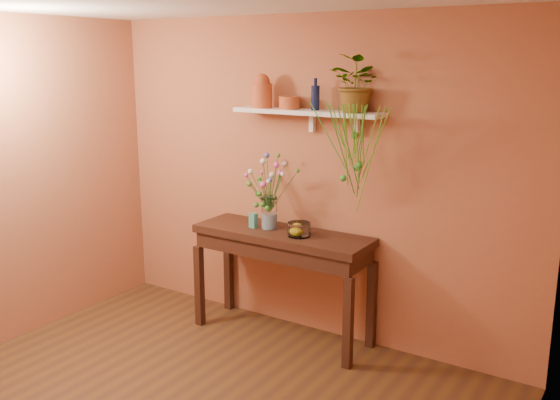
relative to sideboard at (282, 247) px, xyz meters
The scene contains 13 objects.
room 1.82m from the sideboard, 86.80° to the right, with size 4.04×4.04×2.70m.
sideboard is the anchor object (origin of this frame).
wall_shelf 1.14m from the sideboard, 42.08° to the left, with size 1.30×0.24×0.19m.
terracotta_jug 1.31m from the sideboard, 157.51° to the left, with size 0.18×0.18×0.28m.
terracotta_pot 1.20m from the sideboard, 96.32° to the left, with size 0.17×0.17×0.10m, color #BF5626.
blue_bottle 1.27m from the sideboard, 33.67° to the left, with size 0.07×0.07×0.25m.
spider_plant 1.49m from the sideboard, 13.70° to the left, with size 0.39×0.34×0.44m, color #328226.
plant_fronds 1.09m from the sideboard, ahead, with size 0.71×0.42×0.83m.
glass_vase 0.29m from the sideboard, behind, with size 0.13×0.13×0.28m.
bouquet 0.57m from the sideboard, behind, with size 0.46×0.43×0.49m.
glass_bowl 0.27m from the sideboard, 12.56° to the right, with size 0.19×0.19×0.11m.
lemon 0.25m from the sideboard, 14.45° to the right, with size 0.07×0.07×0.07m, color yellow.
carton 0.34m from the sideboard, behind, with size 0.06×0.05×0.13m, color teal.
Camera 1 is at (2.54, -2.42, 2.35)m, focal length 39.28 mm.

